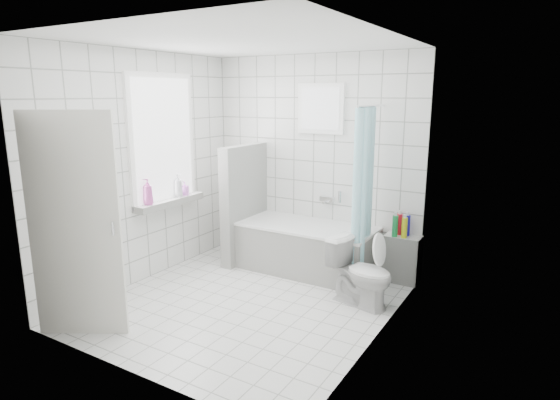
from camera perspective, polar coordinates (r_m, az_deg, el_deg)
The scene contains 19 objects.
ground at distance 5.01m, azimuth -4.07°, elevation -12.31°, with size 3.00×3.00×0.00m, color white.
ceiling at distance 4.56m, azimuth -4.61°, elevation 18.75°, with size 3.00×3.00×0.00m, color white.
wall_back at distance 5.89m, azimuth 4.10°, elevation 4.72°, with size 2.80×0.02×2.60m, color white.
wall_front at distance 3.52m, azimuth -18.47°, elevation -1.40°, with size 2.80×0.02×2.60m, color white.
wall_left at distance 5.53m, azimuth -16.32°, elevation 3.71°, with size 0.02×3.00×2.60m, color white.
wall_right at distance 3.99m, azimuth 12.38°, elevation 0.59°, with size 0.02×3.00×2.60m, color white.
window_left at distance 5.67m, azimuth -13.98°, elevation 7.12°, with size 0.01×0.90×1.40m, color white.
window_back at distance 5.75m, azimuth 4.91°, elevation 11.02°, with size 0.50×0.01×0.50m, color white.
window_sill at distance 5.75m, azimuth -13.26°, elevation -0.24°, with size 0.18×1.02×0.08m, color white.
door at distance 4.42m, azimuth -23.75°, elevation -3.03°, with size 0.04×0.80×2.00m, color silver.
bathtub at distance 5.74m, azimuth 3.29°, elevation -5.84°, with size 1.64×0.77×0.58m.
partition_wall at distance 6.02m, azimuth -4.37°, elevation -0.43°, with size 0.15×0.85×1.50m, color white.
tiled_ledge at distance 5.59m, azimuth 14.65°, elevation -6.94°, with size 0.40×0.24×0.55m, color white.
toilet at distance 4.90m, azimuth 9.86°, elevation -8.71°, with size 0.38×0.67×0.69m, color white.
curtain_rod at distance 5.12m, azimuth 11.13°, elevation 11.18°, with size 0.02×0.02×0.80m, color silver.
shower_curtain at distance 5.10m, azimuth 10.20°, elevation 1.01°, with size 0.14×0.48×1.78m, color #45BBCB, non-canonical shape.
tub_faucet at distance 5.84m, azimuth 5.75°, elevation 0.14°, with size 0.18×0.06×0.06m, color silver.
sill_bottles at distance 5.65m, azimuth -13.83°, elevation 1.38°, with size 0.14×0.72×0.30m.
ledge_bottles at distance 5.46m, azimuth 14.58°, elevation -3.07°, with size 0.17×0.18×0.24m.
Camera 1 is at (2.61, -3.71, 2.12)m, focal length 30.00 mm.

